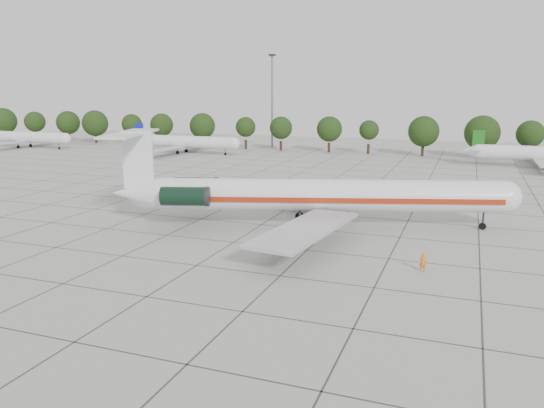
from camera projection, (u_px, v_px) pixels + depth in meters
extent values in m
plane|color=#A4A49D|center=(234.00, 242.00, 55.18)|extent=(260.00, 260.00, 0.00)
cube|color=#383838|center=(281.00, 212.00, 68.93)|extent=(170.00, 170.00, 0.02)
cylinder|color=silver|center=(329.00, 195.00, 60.42)|extent=(38.68, 15.32, 3.61)
sphere|color=silver|center=(505.00, 197.00, 59.44)|extent=(3.61, 3.61, 3.61)
cone|color=silver|center=(135.00, 193.00, 61.54)|extent=(6.31, 5.09, 3.61)
cube|color=#97260D|center=(328.00, 194.00, 62.27)|extent=(36.57, 11.60, 0.60)
cube|color=#97260D|center=(330.00, 201.00, 58.69)|extent=(36.57, 11.60, 0.60)
cube|color=#B7BABC|center=(304.00, 192.00, 70.49)|extent=(14.81, 15.51, 0.33)
cube|color=#B7BABC|center=(306.00, 229.00, 51.24)|extent=(7.13, 16.94, 0.33)
cube|color=black|center=(195.00, 187.00, 63.55)|extent=(2.73, 2.08, 0.27)
cylinder|color=black|center=(196.00, 186.00, 64.30)|extent=(5.64, 3.57, 2.08)
cube|color=black|center=(186.00, 195.00, 58.74)|extent=(2.73, 2.08, 0.27)
cylinder|color=black|center=(185.00, 196.00, 57.99)|extent=(5.64, 3.57, 2.08)
cube|color=silver|center=(138.00, 160.00, 60.72)|extent=(3.43, 1.35, 6.57)
cube|color=silver|center=(130.00, 133.00, 60.12)|extent=(7.09, 13.52, 0.24)
cylinder|color=black|center=(483.00, 221.00, 60.13)|extent=(0.27, 0.27, 2.08)
cylinder|color=black|center=(482.00, 226.00, 60.26)|extent=(0.82, 0.52, 0.77)
cylinder|color=black|center=(300.00, 210.00, 63.87)|extent=(0.33, 0.33, 1.97)
cylinder|color=black|center=(300.00, 217.00, 64.05)|extent=(1.24, 0.96, 1.10)
cylinder|color=black|center=(300.00, 221.00, 58.31)|extent=(0.33, 0.33, 1.97)
cylinder|color=black|center=(300.00, 229.00, 58.49)|extent=(1.24, 0.96, 1.10)
imported|color=orange|center=(423.00, 262.00, 46.16)|extent=(0.67, 0.50, 1.68)
cylinder|color=silver|center=(26.00, 137.00, 147.54)|extent=(27.20, 3.00, 3.00)
cube|color=#B7BABC|center=(24.00, 141.00, 148.13)|extent=(3.50, 27.20, 0.25)
cylinder|color=black|center=(31.00, 146.00, 150.43)|extent=(0.80, 0.45, 0.80)
cylinder|color=black|center=(18.00, 147.00, 146.40)|extent=(0.80, 0.45, 0.80)
cylinder|color=silver|center=(185.00, 142.00, 133.99)|extent=(27.20, 3.00, 3.00)
cube|color=#B7BABC|center=(182.00, 146.00, 134.58)|extent=(3.50, 27.20, 0.25)
cube|color=#0D15AD|center=(139.00, 130.00, 138.05)|extent=(2.40, 0.25, 3.60)
cylinder|color=black|center=(186.00, 151.00, 136.89)|extent=(0.80, 0.45, 0.80)
cylinder|color=black|center=(177.00, 153.00, 132.86)|extent=(0.80, 0.45, 0.80)
cube|color=#B7BABC|center=(542.00, 159.00, 108.48)|extent=(3.50, 27.20, 0.25)
cube|color=#186416|center=(479.00, 139.00, 111.94)|extent=(2.40, 0.25, 3.60)
cylinder|color=black|center=(540.00, 165.00, 110.78)|extent=(0.80, 0.45, 0.80)
cylinder|color=black|center=(543.00, 168.00, 106.75)|extent=(0.80, 0.45, 0.80)
cylinder|color=#332114|center=(5.00, 136.00, 174.33)|extent=(0.70, 0.70, 2.50)
sphere|color=black|center=(3.00, 121.00, 173.34)|extent=(8.44, 8.44, 8.44)
cylinder|color=#332114|center=(36.00, 137.00, 169.82)|extent=(0.70, 0.70, 2.50)
sphere|color=black|center=(35.00, 122.00, 168.83)|extent=(6.44, 6.44, 6.44)
cylinder|color=#332114|center=(69.00, 138.00, 165.31)|extent=(0.70, 0.70, 2.50)
sphere|color=black|center=(68.00, 123.00, 164.32)|extent=(7.14, 7.14, 7.14)
cylinder|color=#332114|center=(96.00, 139.00, 161.83)|extent=(0.70, 0.70, 2.50)
sphere|color=black|center=(95.00, 123.00, 160.84)|extent=(7.79, 7.79, 7.79)
cylinder|color=#332114|center=(133.00, 140.00, 157.32)|extent=(0.70, 0.70, 2.50)
sphere|color=black|center=(132.00, 124.00, 156.33)|extent=(5.94, 5.94, 5.94)
cylinder|color=#332114|center=(162.00, 141.00, 153.83)|extent=(0.70, 0.70, 2.50)
sphere|color=black|center=(162.00, 125.00, 152.85)|extent=(6.57, 6.57, 6.57)
cylinder|color=#332114|center=(203.00, 143.00, 149.32)|extent=(0.70, 0.70, 2.50)
sphere|color=black|center=(202.00, 126.00, 148.34)|extent=(7.15, 7.15, 7.15)
cylinder|color=#332114|center=(246.00, 144.00, 144.81)|extent=(0.70, 0.70, 2.50)
sphere|color=black|center=(246.00, 127.00, 143.83)|extent=(5.43, 5.43, 5.43)
cylinder|color=#332114|center=(281.00, 146.00, 141.33)|extent=(0.70, 0.70, 2.50)
sphere|color=black|center=(281.00, 128.00, 140.34)|extent=(5.99, 5.99, 5.99)
cylinder|color=#332114|center=(329.00, 148.00, 136.82)|extent=(0.70, 0.70, 2.50)
sphere|color=black|center=(329.00, 129.00, 135.83)|extent=(6.50, 6.50, 6.50)
cylinder|color=#332114|center=(368.00, 149.00, 133.34)|extent=(0.70, 0.70, 2.50)
sphere|color=black|center=(369.00, 130.00, 132.35)|extent=(4.93, 4.93, 4.93)
cylinder|color=#332114|center=(422.00, 151.00, 128.83)|extent=(0.70, 0.70, 2.50)
sphere|color=black|center=(424.00, 131.00, 127.84)|extent=(7.40, 7.40, 7.40)
cylinder|color=#332114|center=(480.00, 153.00, 124.32)|extent=(0.70, 0.70, 2.50)
sphere|color=black|center=(482.00, 133.00, 123.33)|extent=(8.08, 8.08, 8.08)
cylinder|color=#332114|center=(528.00, 155.00, 120.83)|extent=(0.70, 0.70, 2.50)
sphere|color=black|center=(530.00, 134.00, 119.85)|extent=(6.17, 6.17, 6.17)
cylinder|color=slate|center=(272.00, 102.00, 147.16)|extent=(0.56, 0.56, 25.00)
cube|color=black|center=(272.00, 55.00, 144.52)|extent=(1.60, 1.60, 0.50)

